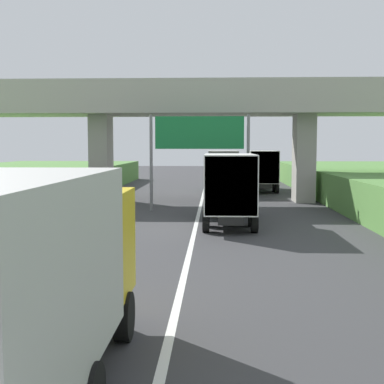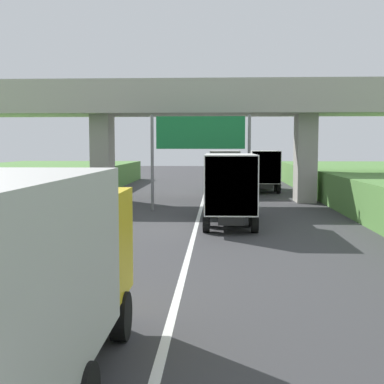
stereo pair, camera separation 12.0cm
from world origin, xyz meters
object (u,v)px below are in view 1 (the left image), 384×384
object	(u,v)px
overhead_highway_sign	(199,139)
truck_blue	(261,168)
truck_black	(229,185)
car_silver	(24,244)
truck_green	(223,169)
car_orange	(253,175)
truck_yellow	(21,279)

from	to	relation	value
overhead_highway_sign	truck_blue	xyz separation A→B (m)	(4.85, 13.93, -2.27)
truck_black	car_silver	xyz separation A→B (m)	(-6.45, -9.90, -1.08)
truck_green	car_orange	size ratio (longest dim) A/B	1.78
car_silver	overhead_highway_sign	bearing A→B (deg)	72.57
overhead_highway_sign	truck_yellow	size ratio (longest dim) A/B	0.81
truck_blue	truck_yellow	world-z (taller)	same
overhead_highway_sign	truck_blue	world-z (taller)	overhead_highway_sign
truck_yellow	truck_green	world-z (taller)	same
car_orange	car_silver	world-z (taller)	same
truck_blue	car_silver	size ratio (longest dim) A/B	1.78
truck_green	car_silver	size ratio (longest dim) A/B	1.78
overhead_highway_sign	truck_green	world-z (taller)	overhead_highway_sign
truck_blue	truck_yellow	distance (m)	38.32
car_silver	truck_black	bearing A→B (deg)	56.93
truck_blue	overhead_highway_sign	bearing A→B (deg)	-109.19
car_orange	overhead_highway_sign	bearing A→B (deg)	-101.78
truck_blue	car_silver	distance (m)	31.00
overhead_highway_sign	truck_black	distance (m)	6.24
truck_yellow	truck_green	distance (m)	36.01
overhead_highway_sign	truck_black	size ratio (longest dim) A/B	0.81
overhead_highway_sign	truck_black	world-z (taller)	overhead_highway_sign
truck_blue	car_orange	size ratio (longest dim) A/B	1.78
truck_blue	truck_yellow	xyz separation A→B (m)	(-6.70, -37.73, 0.00)
truck_blue	truck_black	distance (m)	19.79
truck_yellow	truck_black	xyz separation A→B (m)	(3.43, 18.22, 0.00)
truck_green	truck_black	bearing A→B (deg)	-89.94
car_orange	car_silver	size ratio (longest dim) A/B	1.00
truck_blue	truck_green	xyz separation A→B (m)	(-3.28, -1.89, 0.00)
truck_yellow	overhead_highway_sign	bearing A→B (deg)	85.56
truck_yellow	truck_black	size ratio (longest dim) A/B	1.00
overhead_highway_sign	car_silver	world-z (taller)	overhead_highway_sign
truck_black	car_silver	distance (m)	11.86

